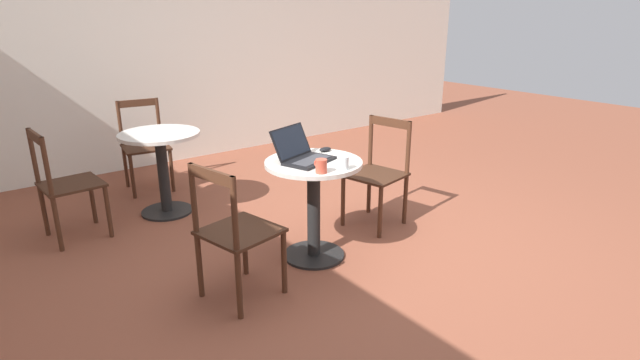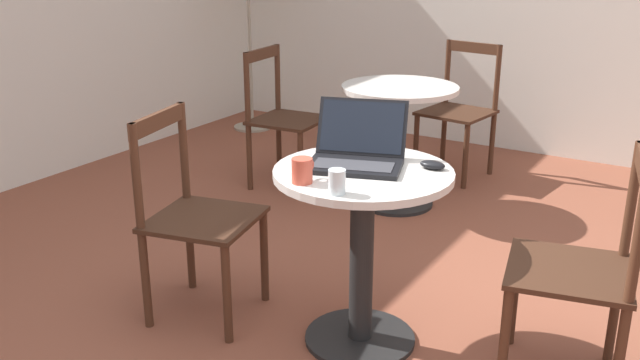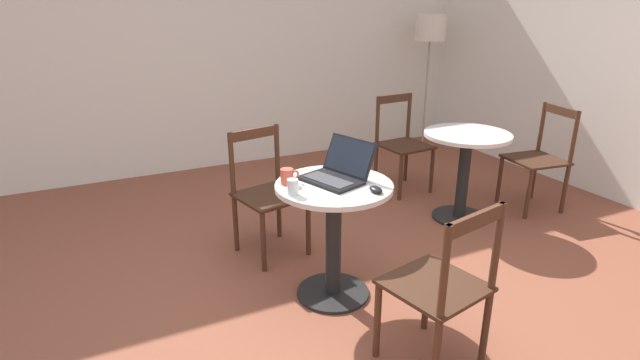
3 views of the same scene
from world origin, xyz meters
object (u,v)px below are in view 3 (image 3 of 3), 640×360
(floor_lamp, at_px, (430,36))
(mouse, at_px, (376,190))
(laptop, at_px, (337,172))
(drinking_glass, at_px, (293,187))
(cafe_table_mid, at_px, (465,160))
(chair_mid_back, at_px, (402,144))
(chair_near_back, at_px, (267,194))
(chair_near_front, at_px, (442,288))
(chair_mid_right, at_px, (540,159))
(mug, at_px, (287,176))
(cafe_table_near, at_px, (334,219))

(floor_lamp, xyz_separation_m, mouse, (-2.33, -2.61, -0.58))
(laptop, relative_size, drinking_glass, 5.05)
(cafe_table_mid, xyz_separation_m, chair_mid_back, (-0.06, 0.80, -0.07))
(chair_near_back, distance_m, floor_lamp, 3.24)
(chair_near_front, relative_size, drinking_glass, 10.25)
(chair_mid_back, xyz_separation_m, floor_lamp, (1.05, 1.04, 0.89))
(chair_mid_back, relative_size, mouse, 8.92)
(chair_near_back, bearing_deg, cafe_table_mid, -5.78)
(floor_lamp, height_order, laptop, floor_lamp)
(chair_mid_right, relative_size, laptop, 2.03)
(laptop, bearing_deg, chair_mid_back, 43.13)
(chair_mid_back, relative_size, mug, 7.89)
(mug, bearing_deg, floor_lamp, 39.82)
(floor_lamp, distance_m, mug, 3.59)
(cafe_table_mid, height_order, mug, mug)
(cafe_table_near, xyz_separation_m, drinking_glass, (-0.28, -0.05, 0.27))
(mouse, height_order, mug, mug)
(cafe_table_near, distance_m, drinking_glass, 0.39)
(floor_lamp, height_order, drinking_glass, floor_lamp)
(chair_near_back, height_order, mug, chair_near_back)
(chair_near_back, relative_size, floor_lamp, 0.57)
(cafe_table_near, bearing_deg, floor_lamp, 43.91)
(chair_near_front, height_order, mouse, chair_near_front)
(drinking_glass, bearing_deg, cafe_table_near, 9.32)
(cafe_table_mid, xyz_separation_m, laptop, (-1.44, -0.50, 0.27))
(chair_mid_back, xyz_separation_m, laptop, (-1.39, -1.30, 0.34))
(chair_mid_right, distance_m, mouse, 2.21)
(chair_mid_right, bearing_deg, drinking_glass, -168.78)
(chair_mid_right, height_order, drinking_glass, chair_mid_right)
(chair_near_front, bearing_deg, mug, 114.08)
(drinking_glass, bearing_deg, chair_near_back, 80.93)
(cafe_table_near, xyz_separation_m, mug, (-0.24, 0.12, 0.27))
(mouse, height_order, drinking_glass, drinking_glass)
(floor_lamp, bearing_deg, mouse, -131.84)
(cafe_table_near, xyz_separation_m, mouse, (0.15, -0.22, 0.24))
(chair_near_back, distance_m, drinking_glass, 0.85)
(chair_mid_back, xyz_separation_m, drinking_glass, (-1.71, -1.40, 0.34))
(chair_near_back, xyz_separation_m, laptop, (0.20, -0.67, 0.34))
(cafe_table_near, xyz_separation_m, chair_mid_back, (1.43, 1.35, -0.07))
(chair_near_back, bearing_deg, drinking_glass, -99.07)
(cafe_table_mid, height_order, floor_lamp, floor_lamp)
(chair_near_front, distance_m, chair_mid_back, 2.49)
(mug, bearing_deg, chair_near_back, 81.94)
(chair_mid_back, relative_size, floor_lamp, 0.57)
(cafe_table_mid, distance_m, floor_lamp, 2.24)
(cafe_table_near, distance_m, chair_near_back, 0.74)
(chair_near_front, bearing_deg, mouse, 92.06)
(chair_mid_back, bearing_deg, floor_lamp, 44.62)
(cafe_table_mid, relative_size, chair_mid_right, 0.83)
(chair_near_front, relative_size, mug, 7.89)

